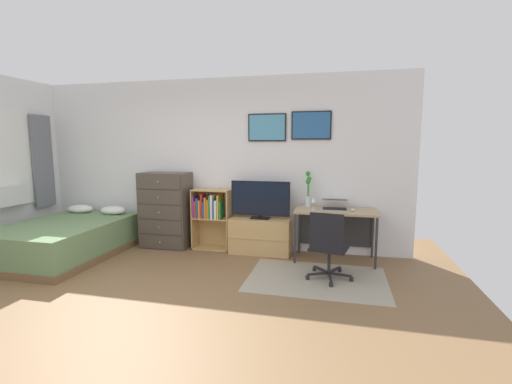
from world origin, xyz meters
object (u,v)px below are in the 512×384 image
object	(u,v)px
television	(260,200)
wine_glass	(313,200)
tv_stand	(261,236)
bookshelf	(211,213)
computer_mouse	(352,210)
bamboo_vase	(308,191)
laptop	(335,205)
desk	(335,218)
bed	(66,239)
office_chair	(328,244)
dresser	(166,210)

from	to	relation	value
television	wine_glass	bearing A→B (deg)	-8.07
tv_stand	bookshelf	bearing A→B (deg)	176.87
bookshelf	computer_mouse	world-z (taller)	bookshelf
bamboo_vase	tv_stand	bearing A→B (deg)	-172.15
tv_stand	laptop	world-z (taller)	laptop
television	desk	distance (m)	1.14
laptop	television	bearing A→B (deg)	179.90
laptop	tv_stand	bearing A→B (deg)	178.74
bed	office_chair	size ratio (longest dim) A/B	2.35
bed	television	distance (m)	2.99
television	laptop	xyz separation A→B (m)	(1.10, 0.02, -0.03)
bed	desk	size ratio (longest dim) A/B	1.77
desk	laptop	bearing A→B (deg)	143.46
bookshelf	dresser	bearing A→B (deg)	-175.40
tv_stand	office_chair	distance (m)	1.39
bookshelf	computer_mouse	bearing A→B (deg)	-4.34
bed	wine_glass	xyz separation A→B (m)	(3.63, 0.67, 0.61)
bed	bookshelf	distance (m)	2.19
bookshelf	desk	size ratio (longest dim) A/B	0.84
computer_mouse	bamboo_vase	bearing A→B (deg)	161.22
desk	bamboo_vase	bearing A→B (deg)	164.58
laptop	bamboo_vase	xyz separation A→B (m)	(-0.39, 0.10, 0.17)
tv_stand	desk	size ratio (longest dim) A/B	0.81
tv_stand	bamboo_vase	size ratio (longest dim) A/B	1.75
bed	desk	distance (m)	4.03
bed	dresser	size ratio (longest dim) A/B	1.66
dresser	wine_glass	xyz separation A→B (m)	(2.38, -0.12, 0.27)
bookshelf	office_chair	bearing A→B (deg)	-26.90
dresser	laptop	world-z (taller)	dresser
wine_glass	television	bearing A→B (deg)	171.93
bookshelf	bamboo_vase	size ratio (longest dim) A/B	1.80
television	wine_glass	world-z (taller)	television
bookshelf	wine_glass	distance (m)	1.67
tv_stand	wine_glass	world-z (taller)	wine_glass
office_chair	wine_glass	size ratio (longest dim) A/B	4.78
tv_stand	television	distance (m)	0.56
bed	computer_mouse	world-z (taller)	computer_mouse
bamboo_vase	bookshelf	bearing A→B (deg)	-178.05
bookshelf	bamboo_vase	world-z (taller)	bamboo_vase
dresser	bed	bearing A→B (deg)	-147.66
bookshelf	computer_mouse	xyz separation A→B (m)	(2.17, -0.17, 0.18)
bookshelf	wine_glass	world-z (taller)	bookshelf
wine_glass	computer_mouse	bearing A→B (deg)	1.73
office_chair	computer_mouse	distance (m)	0.89
office_chair	laptop	distance (m)	0.97
computer_mouse	wine_glass	size ratio (longest dim) A/B	0.58
dresser	bamboo_vase	size ratio (longest dim) A/B	2.29
tv_stand	office_chair	size ratio (longest dim) A/B	1.08
dresser	television	world-z (taller)	dresser
desk	bed	bearing A→B (deg)	-168.67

